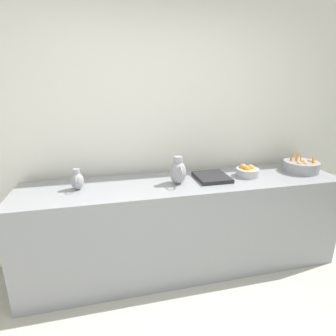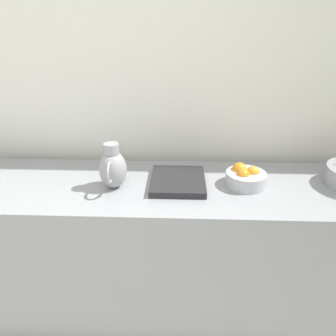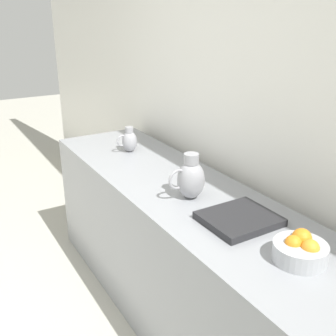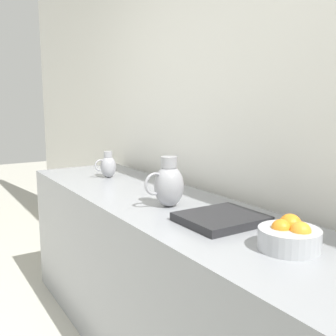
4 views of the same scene
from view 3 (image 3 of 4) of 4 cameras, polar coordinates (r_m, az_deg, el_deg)
prep_counter at (r=2.42m, az=4.78°, el=-14.43°), size 0.67×3.01×0.91m
orange_bowl at (r=1.77m, az=18.01°, el=-10.80°), size 0.22×0.22×0.12m
metal_pitcher_tall at (r=2.19m, az=3.16°, el=-1.46°), size 0.21×0.15×0.25m
metal_pitcher_short at (r=2.94m, az=-5.43°, el=3.84°), size 0.15×0.11×0.18m
counter_sink_basin at (r=2.00m, az=9.92°, el=-7.01°), size 0.34×0.30×0.04m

